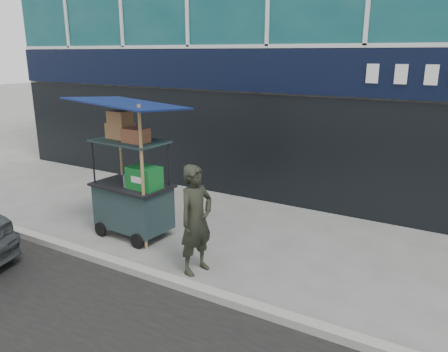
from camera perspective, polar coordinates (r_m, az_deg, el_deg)
The scene contains 4 objects.
ground at distance 7.03m, azimuth -9.11°, elevation -12.17°, with size 80.00×80.00×0.00m, color slate.
curb at distance 6.87m, azimuth -10.21°, elevation -12.36°, with size 80.00×0.18×0.12m, color gray.
vendor_cart at distance 8.07m, azimuth -11.82°, elevation -1.69°, with size 1.95×1.44×2.54m.
vendor_man at distance 6.61m, azimuth -3.66°, elevation -5.72°, with size 0.62×0.41×1.70m, color black.
Camera 1 is at (4.06, -4.71, 3.28)m, focal length 35.00 mm.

